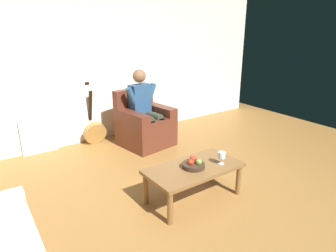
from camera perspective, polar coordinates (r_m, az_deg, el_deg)
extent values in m
plane|color=olive|center=(3.52, 11.82, -15.06)|extent=(7.19, 7.19, 0.00)
cube|color=silver|center=(5.34, -10.53, 12.63)|extent=(6.39, 0.06, 2.78)
cube|color=#5B2B1E|center=(5.05, -4.13, -1.46)|extent=(0.85, 0.84, 0.39)
cube|color=#5B2B1E|center=(4.92, -3.75, 1.01)|extent=(0.48, 0.66, 0.10)
cube|color=#5B2B1E|center=(5.13, -1.75, 2.58)|extent=(0.28, 0.75, 0.24)
cube|color=#5B2B1E|center=(4.78, -6.85, 1.24)|extent=(0.28, 0.75, 0.24)
cube|color=#5B2B1E|center=(5.14, -6.42, 4.17)|extent=(0.76, 0.23, 0.52)
cube|color=navy|center=(4.99, -5.27, 4.85)|extent=(0.37, 0.23, 0.51)
sphere|color=brown|center=(4.91, -5.41, 9.28)|extent=(0.21, 0.21, 0.21)
cylinder|color=#383F30|center=(4.96, -2.90, 1.94)|extent=(0.19, 0.41, 0.13)
cylinder|color=#383F30|center=(4.90, -1.34, -1.41)|extent=(0.13, 0.13, 0.49)
cylinder|color=navy|center=(5.05, -3.16, 6.39)|extent=(0.21, 0.12, 0.29)
cylinder|color=#383F30|center=(4.85, -4.62, 1.48)|extent=(0.19, 0.41, 0.13)
cylinder|color=#383F30|center=(4.79, -3.04, -1.96)|extent=(0.13, 0.13, 0.49)
cylinder|color=navy|center=(4.80, -6.82, 5.64)|extent=(0.21, 0.12, 0.29)
cube|color=brown|center=(3.47, 4.84, -7.90)|extent=(1.10, 0.58, 0.04)
cylinder|color=brown|center=(3.73, 13.03, -9.81)|extent=(0.06, 0.06, 0.36)
cylinder|color=brown|center=(3.15, 0.40, -15.16)|extent=(0.06, 0.06, 0.36)
cylinder|color=brown|center=(4.01, 8.07, -7.35)|extent=(0.06, 0.06, 0.36)
cylinder|color=brown|center=(3.47, -4.20, -11.62)|extent=(0.06, 0.06, 0.36)
cylinder|color=#A87E3D|center=(5.23, -13.49, -1.26)|extent=(0.37, 0.19, 0.39)
cylinder|color=black|center=(5.18, -13.29, -1.21)|extent=(0.10, 0.03, 0.10)
cube|color=black|center=(5.21, -14.33, 3.68)|extent=(0.05, 0.17, 0.53)
cube|color=black|center=(5.22, -14.95, 7.25)|extent=(0.07, 0.06, 0.14)
cube|color=white|center=(5.12, -23.01, -1.67)|extent=(0.53, 0.06, 0.56)
cylinder|color=silver|center=(3.57, 9.91, -6.93)|extent=(0.07, 0.07, 0.01)
cylinder|color=silver|center=(3.55, 9.95, -6.39)|extent=(0.01, 0.01, 0.07)
cylinder|color=silver|center=(3.52, 10.01, -5.37)|extent=(0.09, 0.09, 0.07)
cylinder|color=#590C19|center=(3.53, 9.99, -5.66)|extent=(0.08, 0.08, 0.03)
cylinder|color=#39291D|center=(3.43, 4.76, -7.36)|extent=(0.26, 0.26, 0.05)
sphere|color=red|center=(3.40, 4.29, -6.76)|extent=(0.07, 0.07, 0.07)
sphere|color=olive|center=(3.41, 5.80, -6.73)|extent=(0.07, 0.07, 0.07)
sphere|color=red|center=(3.48, 4.64, -6.12)|extent=(0.07, 0.07, 0.07)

